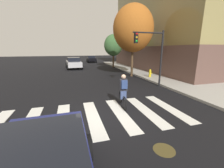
# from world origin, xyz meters

# --- Properties ---
(ground_plane) EXTENTS (120.00, 120.00, 0.00)m
(ground_plane) POSITION_xyz_m (0.00, 0.00, 0.00)
(ground_plane) COLOR black
(crosswalk_stripes) EXTENTS (8.11, 3.54, 0.01)m
(crosswalk_stripes) POSITION_xyz_m (-0.53, 0.00, 0.01)
(crosswalk_stripes) COLOR silver
(crosswalk_stripes) RESTS_ON ground
(manhole_cover) EXTENTS (0.64, 0.64, 0.01)m
(manhole_cover) POSITION_xyz_m (1.16, -2.66, 0.00)
(manhole_cover) COLOR #473D1E
(manhole_cover) RESTS_ON ground
(sedan_mid) EXTENTS (2.53, 4.91, 1.65)m
(sedan_mid) POSITION_xyz_m (-0.88, 16.88, 0.85)
(sedan_mid) COLOR #B7B7BC
(sedan_mid) RESTS_ON ground
(sedan_far) EXTENTS (2.10, 4.29, 1.47)m
(sedan_far) POSITION_xyz_m (3.20, 26.73, 0.76)
(sedan_far) COLOR black
(sedan_far) RESTS_ON ground
(cyclist) EXTENTS (0.39, 1.70, 1.69)m
(cyclist) POSITION_xyz_m (1.11, 0.68, 0.84)
(cyclist) COLOR black
(cyclist) RESTS_ON ground
(traffic_light_near) EXTENTS (2.47, 0.28, 4.20)m
(traffic_light_near) POSITION_xyz_m (4.52, 3.87, 2.86)
(traffic_light_near) COLOR black
(traffic_light_near) RESTS_ON ground
(fire_hydrant) EXTENTS (0.33, 0.22, 0.78)m
(fire_hydrant) POSITION_xyz_m (6.25, 6.81, 0.53)
(fire_hydrant) COLOR gold
(fire_hydrant) RESTS_ON sidewalk
(street_tree_near) EXTENTS (4.04, 4.04, 7.19)m
(street_tree_near) POSITION_xyz_m (4.95, 8.39, 4.86)
(street_tree_near) COLOR #4C3823
(street_tree_near) RESTS_ON ground
(street_tree_mid) EXTENTS (2.87, 2.87, 5.10)m
(street_tree_mid) POSITION_xyz_m (5.27, 16.47, 3.44)
(street_tree_mid) COLOR #4C3823
(street_tree_mid) RESTS_ON ground
(corner_building) EXTENTS (19.22, 19.87, 14.04)m
(corner_building) POSITION_xyz_m (17.41, 12.82, 6.97)
(corner_building) COLOR brown
(corner_building) RESTS_ON ground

